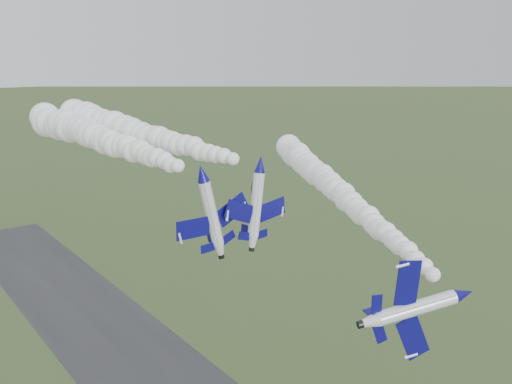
# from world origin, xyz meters

# --- Properties ---
(jet_lead) EXTENTS (7.68, 13.43, 11.36)m
(jet_lead) POSITION_xyz_m (11.34, -10.53, 33.99)
(jet_lead) COLOR white
(smoke_trail_jet_lead) EXTENTS (28.79, 62.54, 5.41)m
(smoke_trail_jet_lead) POSITION_xyz_m (25.25, 22.70, 36.76)
(smoke_trail_jet_lead) COLOR white
(jet_pair_left) EXTENTS (10.63, 13.11, 3.86)m
(jet_pair_left) POSITION_xyz_m (-5.91, 15.51, 45.31)
(jet_pair_left) COLOR white
(smoke_trail_jet_pair_left) EXTENTS (6.50, 52.13, 5.62)m
(smoke_trail_jet_pair_left) POSITION_xyz_m (-7.42, 44.54, 46.30)
(smoke_trail_jet_pair_left) COLOR white
(jet_pair_right) EXTENTS (10.75, 12.91, 3.34)m
(jet_pair_right) POSITION_xyz_m (2.94, 15.30, 45.39)
(jet_pair_right) COLOR white
(smoke_trail_jet_pair_right) EXTENTS (11.49, 54.25, 5.87)m
(smoke_trail_jet_pair_right) POSITION_xyz_m (-0.29, 44.88, 46.50)
(smoke_trail_jet_pair_right) COLOR white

